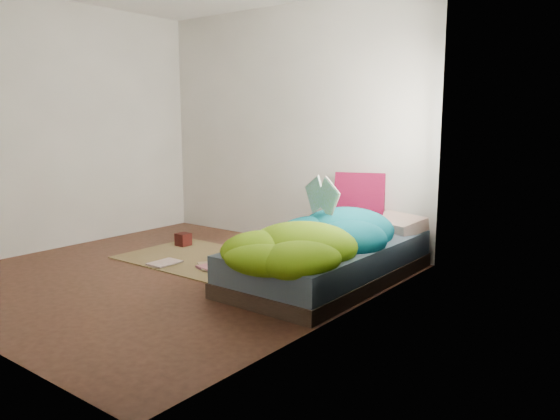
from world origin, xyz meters
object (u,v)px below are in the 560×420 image
(pillow_magenta, at_px, (359,199))
(floor_book_a, at_px, (157,261))
(wooden_box, at_px, (183,239))
(floor_book_b, at_px, (209,264))
(open_book, at_px, (321,185))
(bed, at_px, (329,261))

(pillow_magenta, height_order, floor_book_a, pillow_magenta)
(wooden_box, xyz_separation_m, floor_book_b, (0.80, -0.40, -0.05))
(wooden_box, bearing_deg, floor_book_b, -26.60)
(pillow_magenta, bearing_deg, open_book, -107.02)
(pillow_magenta, height_order, open_book, open_book)
(pillow_magenta, distance_m, open_book, 0.83)
(bed, distance_m, floor_book_b, 1.19)
(bed, xyz_separation_m, pillow_magenta, (-0.23, 0.90, 0.42))
(wooden_box, relative_size, floor_book_a, 0.46)
(open_book, height_order, floor_book_b, open_book)
(open_book, bearing_deg, floor_book_a, -131.10)
(pillow_magenta, bearing_deg, wooden_box, -176.01)
(bed, relative_size, floor_book_b, 6.21)
(pillow_magenta, height_order, wooden_box, pillow_magenta)
(wooden_box, distance_m, floor_book_b, 0.90)
(bed, xyz_separation_m, floor_book_a, (-1.61, -0.55, -0.15))
(pillow_magenta, relative_size, floor_book_a, 1.72)
(floor_book_b, bearing_deg, open_book, 33.96)
(bed, relative_size, pillow_magenta, 4.00)
(open_book, bearing_deg, pillow_magenta, 118.66)
(open_book, height_order, floor_book_a, open_book)
(floor_book_b, bearing_deg, floor_book_a, -142.87)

